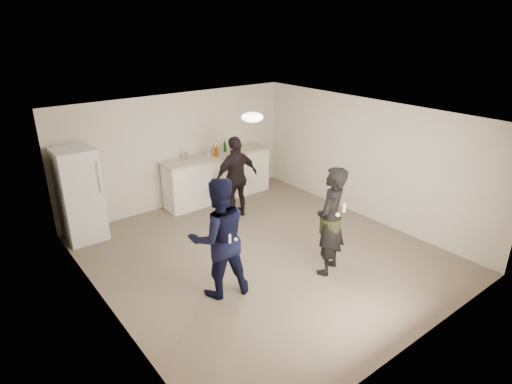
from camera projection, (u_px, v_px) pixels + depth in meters
floor at (263, 254)px, 7.74m from camera, size 6.00×6.00×0.00m
ceiling at (264, 117)px, 6.80m from camera, size 6.00×6.00×0.00m
wall_back at (178, 150)px, 9.46m from camera, size 6.00×0.00×6.00m
wall_front at (421, 264)px, 5.08m from camera, size 6.00×0.00×6.00m
wall_left at (103, 237)px, 5.71m from camera, size 0.00×6.00×6.00m
wall_right at (367, 160)px, 8.84m from camera, size 0.00×6.00×6.00m
counter at (218, 177)px, 9.95m from camera, size 2.60×0.56×1.05m
counter_top at (217, 155)px, 9.75m from camera, size 2.68×0.64×0.04m
fridge at (80, 195)px, 7.99m from camera, size 0.70×0.70×1.80m
fridge_handle at (98, 177)px, 7.72m from camera, size 0.02×0.02×0.60m
ceiling_dome at (252, 117)px, 7.04m from camera, size 0.36×0.36×0.16m
shaker at (186, 156)px, 9.35m from camera, size 0.08×0.08×0.17m
man at (219, 238)px, 6.33m from camera, size 1.08×0.94×1.89m
woman at (330, 221)px, 6.89m from camera, size 0.79×0.67×1.85m
camo_shorts at (330, 225)px, 6.92m from camera, size 0.34×0.34×0.28m
spectator at (236, 177)px, 8.93m from camera, size 1.04×0.45×1.76m
remote_man at (229, 239)px, 6.08m from camera, size 0.04×0.04×0.15m
nunchuk_man at (235, 240)px, 6.20m from camera, size 0.07×0.07×0.07m
remote_woman at (344, 208)px, 6.59m from camera, size 0.04×0.04×0.15m
nunchuk_woman at (338, 215)px, 6.59m from camera, size 0.07×0.07×0.07m
bottle_cluster at (220, 150)px, 9.69m from camera, size 0.92×0.30×0.24m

